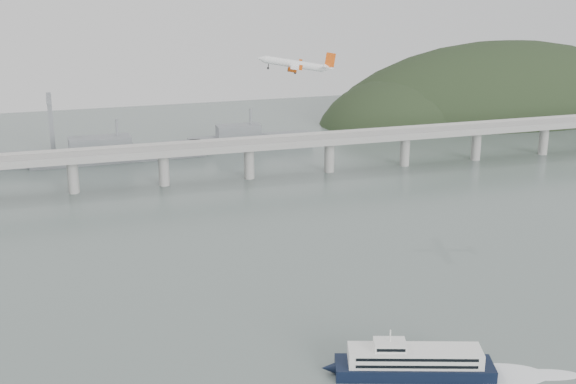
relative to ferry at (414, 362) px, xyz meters
name	(u,v)px	position (x,y,z in m)	size (l,w,h in m)	color
ground	(334,336)	(-15.33, 30.87, -4.17)	(900.00, 900.00, 0.00)	slate
bridge	(213,152)	(-16.48, 230.87, 13.48)	(800.00, 22.00, 23.90)	#959592
headland	(515,134)	(269.85, 362.62, -23.51)	(365.00, 155.00, 156.00)	black
ferry	(414,362)	(0.00, 0.00, 0.00)	(79.20, 32.47, 15.36)	black
airliner	(296,65)	(0.77, 126.71, 76.37)	(33.63, 31.24, 9.41)	white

